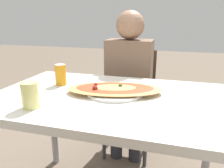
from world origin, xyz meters
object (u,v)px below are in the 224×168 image
chair_far_seated (131,97)px  dining_table (110,110)px  soda_can (61,75)px  pizza_main (115,90)px  person_seated (129,76)px  drink_glass (30,95)px

chair_far_seated → dining_table: bearing=92.0°
dining_table → soda_can: soda_can is taller
chair_far_seated → pizza_main: chair_far_seated is taller
dining_table → pizza_main: pizza_main is taller
person_seated → drink_glass: 0.90m
person_seated → pizza_main: 0.57m
soda_can → pizza_main: bearing=-9.9°
chair_far_seated → person_seated: 0.24m
person_seated → soda_can: person_seated is taller
pizza_main → soda_can: size_ratio=4.41×
dining_table → pizza_main: bearing=75.0°
dining_table → pizza_main: 0.11m
drink_glass → dining_table: bearing=39.7°
soda_can → drink_glass: 0.36m
pizza_main → soda_can: soda_can is taller
dining_table → soda_can: size_ratio=9.92×
dining_table → person_seated: size_ratio=1.04×
pizza_main → drink_glass: drink_glass is taller
pizza_main → drink_glass: size_ratio=4.64×
dining_table → chair_far_seated: (-0.03, 0.72, -0.18)m
dining_table → soda_can: (-0.34, 0.11, 0.14)m
dining_table → soda_can: bearing=162.6°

